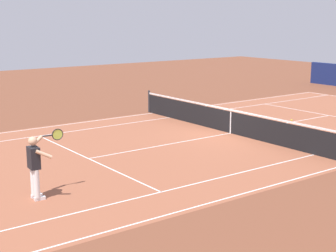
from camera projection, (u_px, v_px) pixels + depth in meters
ground_plane at (231, 133)px, 20.58m from camera, size 60.00×60.00×0.00m
court_slab at (231, 133)px, 20.58m from camera, size 24.20×11.40×0.00m
court_line_markings at (231, 133)px, 20.58m from camera, size 23.85×11.05×0.01m
tennis_net at (231, 121)px, 20.48m from camera, size 0.10×11.70×1.08m
tennis_player_near at (35, 164)px, 12.94m from camera, size 1.09×0.78×1.70m
tennis_ball at (292, 120)px, 23.04m from camera, size 0.07×0.07×0.07m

